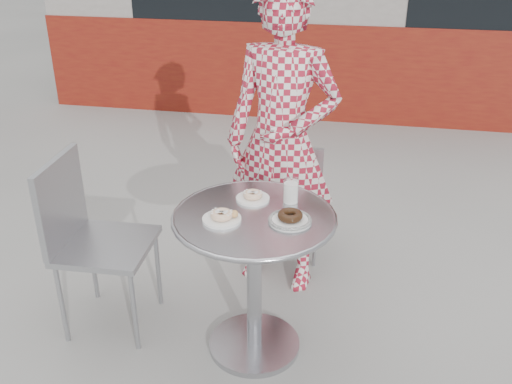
% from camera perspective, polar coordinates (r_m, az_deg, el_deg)
% --- Properties ---
extents(ground, '(60.00, 60.00, 0.00)m').
position_cam_1_polar(ground, '(3.04, -0.61, -14.97)').
color(ground, '#A3A19B').
rests_on(ground, ground).
extents(bistro_table, '(0.76, 0.76, 0.77)m').
position_cam_1_polar(bistro_table, '(2.68, -0.17, -5.83)').
color(bistro_table, silver).
rests_on(bistro_table, ground).
extents(chair_far, '(0.39, 0.39, 0.80)m').
position_cam_1_polar(chair_far, '(3.65, 3.60, -2.61)').
color(chair_far, '#9C9EA3').
rests_on(chair_far, ground).
extents(chair_left, '(0.47, 0.46, 0.94)m').
position_cam_1_polar(chair_left, '(3.11, -14.55, -8.16)').
color(chair_left, '#9C9EA3').
rests_on(chair_left, ground).
extents(seated_person, '(0.70, 0.52, 1.74)m').
position_cam_1_polar(seated_person, '(3.12, 2.61, 4.96)').
color(seated_person, maroon).
rests_on(seated_person, ground).
extents(plate_far, '(0.16, 0.16, 0.04)m').
position_cam_1_polar(plate_far, '(2.72, -0.32, -0.44)').
color(plate_far, white).
rests_on(plate_far, bistro_table).
extents(plate_near, '(0.17, 0.17, 0.05)m').
position_cam_1_polar(plate_near, '(2.54, -3.38, -2.47)').
color(plate_near, white).
rests_on(plate_near, bistro_table).
extents(plate_checker, '(0.19, 0.19, 0.05)m').
position_cam_1_polar(plate_checker, '(2.53, 3.43, -2.67)').
color(plate_checker, white).
rests_on(plate_checker, bistro_table).
extents(milk_cup, '(0.07, 0.07, 0.12)m').
position_cam_1_polar(milk_cup, '(2.68, 3.50, 0.04)').
color(milk_cup, white).
rests_on(milk_cup, bistro_table).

